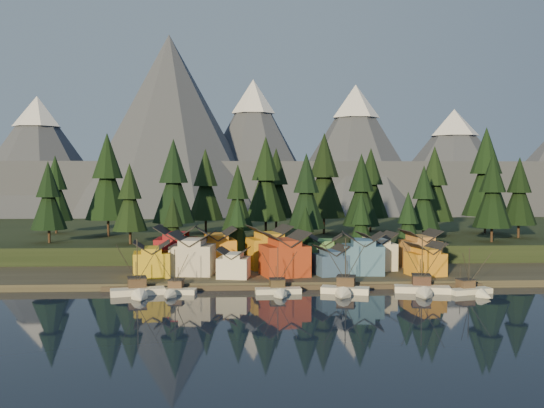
{
  "coord_description": "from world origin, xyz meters",
  "views": [
    {
      "loc": [
        -10.98,
        -110.49,
        24.26
      ],
      "look_at": [
        -3.94,
        30.0,
        17.26
      ],
      "focal_mm": 40.0,
      "sensor_mm": 36.0,
      "label": 1
    }
  ],
  "objects_px": {
    "boat_1": "(173,286)",
    "house_back_0": "(176,246)",
    "boat_6": "(474,285)",
    "house_front_1": "(193,252)",
    "boat_0": "(138,284)",
    "boat_3": "(279,285)",
    "boat_4": "(345,282)",
    "house_back_1": "(216,247)",
    "boat_5": "(423,282)",
    "house_front_0": "(152,258)"
  },
  "relations": [
    {
      "from": "house_front_0",
      "to": "house_front_1",
      "type": "distance_m",
      "value": 9.35
    },
    {
      "from": "boat_0",
      "to": "house_front_0",
      "type": "relative_size",
      "value": 1.41
    },
    {
      "from": "boat_1",
      "to": "boat_4",
      "type": "xyz_separation_m",
      "value": [
        34.52,
        -1.27,
        0.61
      ]
    },
    {
      "from": "boat_1",
      "to": "house_front_0",
      "type": "xyz_separation_m",
      "value": [
        -6.12,
        13.01,
        3.8
      ]
    },
    {
      "from": "house_back_0",
      "to": "house_back_1",
      "type": "height_order",
      "value": "house_back_0"
    },
    {
      "from": "boat_0",
      "to": "boat_1",
      "type": "distance_m",
      "value": 6.87
    },
    {
      "from": "boat_4",
      "to": "house_front_0",
      "type": "relative_size",
      "value": 1.41
    },
    {
      "from": "boat_4",
      "to": "house_front_1",
      "type": "bearing_deg",
      "value": 167.49
    },
    {
      "from": "boat_3",
      "to": "boat_6",
      "type": "height_order",
      "value": "boat_3"
    },
    {
      "from": "boat_1",
      "to": "house_back_1",
      "type": "xyz_separation_m",
      "value": [
        7.68,
        22.73,
        4.89
      ]
    },
    {
      "from": "boat_6",
      "to": "boat_3",
      "type": "bearing_deg",
      "value": 161.2
    },
    {
      "from": "boat_1",
      "to": "house_back_0",
      "type": "bearing_deg",
      "value": 101.86
    },
    {
      "from": "boat_1",
      "to": "house_front_0",
      "type": "height_order",
      "value": "house_front_0"
    },
    {
      "from": "boat_4",
      "to": "house_front_0",
      "type": "bearing_deg",
      "value": 176.38
    },
    {
      "from": "boat_4",
      "to": "boat_5",
      "type": "bearing_deg",
      "value": 14.96
    },
    {
      "from": "boat_1",
      "to": "house_back_0",
      "type": "height_order",
      "value": "house_back_0"
    },
    {
      "from": "house_front_1",
      "to": "boat_1",
      "type": "bearing_deg",
      "value": -92.17
    },
    {
      "from": "boat_1",
      "to": "boat_5",
      "type": "distance_m",
      "value": 50.49
    },
    {
      "from": "boat_6",
      "to": "boat_1",
      "type": "bearing_deg",
      "value": 161.57
    },
    {
      "from": "boat_0",
      "to": "house_back_1",
      "type": "height_order",
      "value": "house_back_1"
    },
    {
      "from": "house_front_1",
      "to": "boat_0",
      "type": "bearing_deg",
      "value": -112.11
    },
    {
      "from": "boat_3",
      "to": "house_back_0",
      "type": "xyz_separation_m",
      "value": [
        -23.06,
        24.07,
        5.04
      ]
    },
    {
      "from": "boat_5",
      "to": "house_back_0",
      "type": "bearing_deg",
      "value": 166.03
    },
    {
      "from": "boat_0",
      "to": "boat_3",
      "type": "bearing_deg",
      "value": -14.01
    },
    {
      "from": "house_back_1",
      "to": "boat_0",
      "type": "bearing_deg",
      "value": -130.8
    },
    {
      "from": "house_front_1",
      "to": "boat_6",
      "type": "bearing_deg",
      "value": -10.31
    },
    {
      "from": "boat_6",
      "to": "house_front_1",
      "type": "distance_m",
      "value": 60.8
    },
    {
      "from": "boat_4",
      "to": "house_back_0",
      "type": "bearing_deg",
      "value": 161.68
    },
    {
      "from": "boat_1",
      "to": "boat_3",
      "type": "height_order",
      "value": "boat_3"
    },
    {
      "from": "boat_6",
      "to": "house_front_1",
      "type": "height_order",
      "value": "house_front_1"
    },
    {
      "from": "boat_3",
      "to": "boat_4",
      "type": "height_order",
      "value": "boat_4"
    },
    {
      "from": "boat_5",
      "to": "boat_6",
      "type": "distance_m",
      "value": 10.06
    },
    {
      "from": "house_front_0",
      "to": "house_front_1",
      "type": "xyz_separation_m",
      "value": [
        8.88,
        2.79,
        0.93
      ]
    },
    {
      "from": "boat_4",
      "to": "house_front_1",
      "type": "height_order",
      "value": "boat_4"
    },
    {
      "from": "boat_1",
      "to": "boat_3",
      "type": "xyz_separation_m",
      "value": [
        21.27,
        -0.8,
        0.08
      ]
    },
    {
      "from": "boat_6",
      "to": "house_back_0",
      "type": "height_order",
      "value": "house_back_0"
    },
    {
      "from": "boat_6",
      "to": "boat_4",
      "type": "bearing_deg",
      "value": 160.61
    },
    {
      "from": "boat_4",
      "to": "boat_5",
      "type": "distance_m",
      "value": 15.94
    },
    {
      "from": "boat_3",
      "to": "boat_5",
      "type": "height_order",
      "value": "boat_5"
    },
    {
      "from": "house_back_0",
      "to": "boat_5",
      "type": "bearing_deg",
      "value": -23.39
    },
    {
      "from": "boat_5",
      "to": "house_front_1",
      "type": "xyz_separation_m",
      "value": [
        -47.71,
        17.28,
        4.2
      ]
    },
    {
      "from": "house_front_0",
      "to": "house_back_1",
      "type": "bearing_deg",
      "value": 27.51
    },
    {
      "from": "boat_3",
      "to": "boat_4",
      "type": "relative_size",
      "value": 0.84
    },
    {
      "from": "boat_1",
      "to": "boat_5",
      "type": "bearing_deg",
      "value": 5.76
    },
    {
      "from": "boat_0",
      "to": "house_front_1",
      "type": "height_order",
      "value": "boat_0"
    },
    {
      "from": "boat_5",
      "to": "boat_6",
      "type": "height_order",
      "value": "boat_5"
    },
    {
      "from": "boat_4",
      "to": "house_back_1",
      "type": "distance_m",
      "value": 36.26
    },
    {
      "from": "boat_1",
      "to": "boat_6",
      "type": "height_order",
      "value": "boat_6"
    },
    {
      "from": "house_front_1",
      "to": "house_back_1",
      "type": "relative_size",
      "value": 1.02
    },
    {
      "from": "boat_5",
      "to": "house_back_0",
      "type": "xyz_separation_m",
      "value": [
        -52.26,
        24.76,
        4.59
      ]
    }
  ]
}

